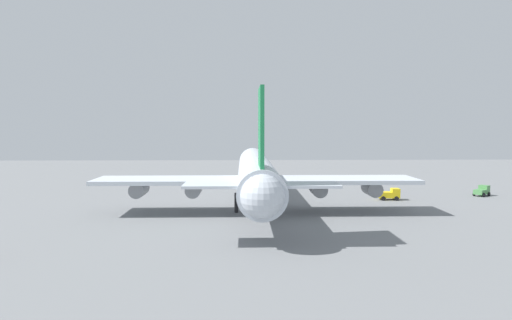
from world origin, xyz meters
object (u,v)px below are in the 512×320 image
cargo_loader (390,194)px  safety_cone_nose (268,188)px  cargo_airplane (256,174)px  pushback_tractor (482,191)px

cargo_loader → safety_cone_nose: size_ratio=6.95×
cargo_loader → safety_cone_nose: cargo_loader is taller
cargo_airplane → cargo_loader: 30.76m
safety_cone_nose → cargo_loader: bearing=-125.9°
cargo_airplane → safety_cone_nose: 29.71m
cargo_airplane → cargo_loader: size_ratio=14.34×
cargo_airplane → safety_cone_nose: bearing=-7.2°
pushback_tractor → safety_cone_nose: size_ratio=6.65×
pushback_tractor → safety_cone_nose: pushback_tractor is taller
pushback_tractor → cargo_loader: cargo_loader is taller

